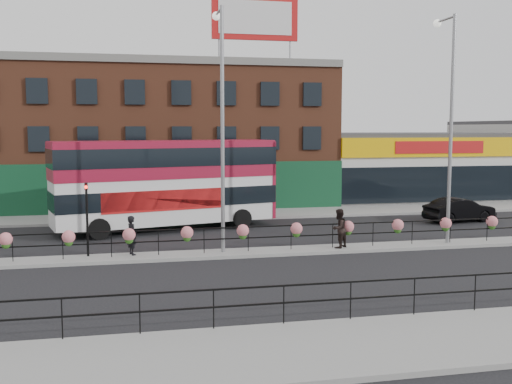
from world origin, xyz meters
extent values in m
plane|color=black|center=(0.00, 0.00, 0.00)|extent=(120.00, 120.00, 0.00)
cube|color=gray|center=(0.00, -12.00, 0.07)|extent=(60.00, 4.00, 0.15)
cube|color=gray|center=(0.00, 12.00, 0.07)|extent=(60.00, 4.00, 0.15)
cube|color=gray|center=(0.00, 0.00, 0.07)|extent=(60.00, 1.60, 0.15)
cube|color=gold|center=(0.00, -9.70, 0.01)|extent=(60.00, 0.10, 0.01)
cube|color=gold|center=(0.00, -9.88, 0.01)|extent=(60.00, 0.10, 0.01)
cube|color=brown|center=(-4.00, 20.00, 5.00)|extent=(25.00, 12.00, 10.00)
cube|color=#3F3F42|center=(-4.00, 20.00, 10.15)|extent=(25.00, 12.00, 0.30)
cube|color=#0F4024|center=(-4.00, 13.92, 1.70)|extent=(25.00, 0.25, 3.40)
cube|color=silver|center=(16.00, 20.00, 2.50)|extent=(15.00, 12.00, 5.00)
cube|color=#3F3F42|center=(16.00, 20.00, 5.15)|extent=(15.00, 12.00, 0.30)
cube|color=#E1AA04|center=(16.00, 13.92, 4.30)|extent=(15.00, 0.25, 1.40)
cube|color=#AF1314|center=(16.00, 13.80, 4.30)|extent=(7.00, 0.10, 0.90)
cube|color=black|center=(16.00, 13.92, 1.60)|extent=(15.00, 0.25, 2.60)
cube|color=#AF1314|center=(2.50, 15.00, 13.20)|extent=(6.00, 0.25, 3.00)
cube|color=silver|center=(2.50, 14.86, 13.20)|extent=(5.10, 0.04, 2.25)
cylinder|color=gray|center=(0.00, 15.00, 11.00)|extent=(0.12, 0.12, 1.40)
cylinder|color=gray|center=(5.00, 15.00, 11.00)|extent=(0.12, 0.12, 1.40)
cube|color=black|center=(0.00, 0.00, 1.25)|extent=(30.00, 0.05, 0.05)
cube|color=black|center=(0.00, 0.00, 0.76)|extent=(30.00, 0.05, 0.05)
cylinder|color=black|center=(-11.00, 0.00, 0.70)|extent=(0.04, 0.04, 1.10)
cylinder|color=black|center=(-9.00, 0.00, 0.70)|extent=(0.04, 0.04, 1.10)
cylinder|color=black|center=(-7.00, 0.00, 0.70)|extent=(0.04, 0.04, 1.10)
cylinder|color=black|center=(-5.00, 0.00, 0.70)|extent=(0.04, 0.04, 1.10)
cylinder|color=black|center=(-3.00, 0.00, 0.70)|extent=(0.04, 0.04, 1.10)
cylinder|color=black|center=(-1.00, 0.00, 0.70)|extent=(0.04, 0.04, 1.10)
cylinder|color=black|center=(1.00, 0.00, 0.70)|extent=(0.04, 0.04, 1.10)
cylinder|color=black|center=(3.00, 0.00, 0.70)|extent=(0.04, 0.04, 1.10)
cylinder|color=black|center=(5.00, 0.00, 0.70)|extent=(0.04, 0.04, 1.10)
cylinder|color=black|center=(7.00, 0.00, 0.70)|extent=(0.04, 0.04, 1.10)
cylinder|color=black|center=(9.00, 0.00, 0.70)|extent=(0.04, 0.04, 1.10)
cylinder|color=black|center=(11.00, 0.00, 0.70)|extent=(0.04, 0.04, 1.10)
sphere|color=#D26F77|center=(-11.25, 0.00, 1.10)|extent=(0.56, 0.56, 0.56)
sphere|color=#2A5C19|center=(-11.25, 0.00, 0.87)|extent=(0.36, 0.36, 0.36)
sphere|color=#D26F77|center=(-8.75, 0.00, 1.10)|extent=(0.56, 0.56, 0.56)
sphere|color=#2A5C19|center=(-8.75, 0.00, 0.87)|extent=(0.36, 0.36, 0.36)
sphere|color=#D26F77|center=(-6.25, 0.00, 1.10)|extent=(0.56, 0.56, 0.56)
sphere|color=#2A5C19|center=(-6.25, 0.00, 0.87)|extent=(0.36, 0.36, 0.36)
sphere|color=#D26F77|center=(-3.75, 0.00, 1.10)|extent=(0.56, 0.56, 0.56)
sphere|color=#2A5C19|center=(-3.75, 0.00, 0.87)|extent=(0.36, 0.36, 0.36)
sphere|color=#D26F77|center=(-1.25, 0.00, 1.10)|extent=(0.56, 0.56, 0.56)
sphere|color=#2A5C19|center=(-1.25, 0.00, 0.87)|extent=(0.36, 0.36, 0.36)
sphere|color=#D26F77|center=(1.25, 0.00, 1.10)|extent=(0.56, 0.56, 0.56)
sphere|color=#2A5C19|center=(1.25, 0.00, 0.87)|extent=(0.36, 0.36, 0.36)
sphere|color=#D26F77|center=(3.75, 0.00, 1.10)|extent=(0.56, 0.56, 0.56)
sphere|color=#2A5C19|center=(3.75, 0.00, 0.87)|extent=(0.36, 0.36, 0.36)
sphere|color=#D26F77|center=(6.25, 0.00, 1.10)|extent=(0.56, 0.56, 0.56)
sphere|color=#2A5C19|center=(6.25, 0.00, 0.87)|extent=(0.36, 0.36, 0.36)
sphere|color=#D26F77|center=(8.75, 0.00, 1.10)|extent=(0.56, 0.56, 0.56)
sphere|color=#2A5C19|center=(8.75, 0.00, 0.87)|extent=(0.36, 0.36, 0.36)
sphere|color=#D26F77|center=(11.25, 0.00, 1.10)|extent=(0.56, 0.56, 0.56)
sphere|color=#2A5C19|center=(11.25, 0.00, 0.87)|extent=(0.36, 0.36, 0.36)
cube|color=black|center=(-2.00, -10.10, 1.25)|extent=(20.00, 0.05, 0.05)
cube|color=black|center=(-2.00, -10.10, 0.76)|extent=(20.00, 0.05, 0.05)
cylinder|color=black|center=(-8.00, -10.10, 0.70)|extent=(0.04, 0.04, 1.10)
cylinder|color=black|center=(-6.00, -10.10, 0.70)|extent=(0.04, 0.04, 1.10)
cylinder|color=black|center=(-4.00, -10.10, 0.70)|extent=(0.04, 0.04, 1.10)
cylinder|color=black|center=(-2.00, -10.10, 0.70)|extent=(0.04, 0.04, 1.10)
cylinder|color=black|center=(0.00, -10.10, 0.70)|extent=(0.04, 0.04, 1.10)
cylinder|color=black|center=(2.00, -10.10, 0.70)|extent=(0.04, 0.04, 1.10)
cylinder|color=black|center=(4.00, -10.10, 0.70)|extent=(0.04, 0.04, 1.10)
cube|color=silver|center=(-4.18, 7.40, 2.67)|extent=(12.54, 5.65, 4.45)
cube|color=maroon|center=(-4.18, 7.40, 3.95)|extent=(12.62, 5.72, 2.00)
cube|color=black|center=(-4.18, 7.40, 1.89)|extent=(12.64, 5.74, 1.00)
cube|color=black|center=(-4.18, 7.40, 4.12)|extent=(12.67, 5.77, 1.00)
cube|color=maroon|center=(-4.18, 7.40, 4.93)|extent=(12.54, 5.65, 0.13)
cube|color=maroon|center=(1.71, 8.86, 2.67)|extent=(0.88, 2.81, 4.45)
cube|color=#AF1314|center=(-4.38, 5.89, 1.84)|extent=(6.49, 1.65, 1.11)
cylinder|color=black|center=(-7.73, 5.08, 0.56)|extent=(1.16, 0.59, 1.11)
cylinder|color=black|center=(-8.41, 7.78, 0.56)|extent=(1.16, 0.59, 1.11)
cylinder|color=black|center=(0.04, 7.01, 0.56)|extent=(1.16, 0.59, 1.11)
cylinder|color=black|center=(-0.63, 9.71, 0.56)|extent=(1.16, 0.59, 1.11)
imported|color=black|center=(13.44, 6.62, 0.73)|extent=(3.06, 4.97, 1.46)
imported|color=black|center=(-6.13, 0.31, 1.01)|extent=(0.91, 0.84, 1.72)
imported|color=black|center=(3.25, -0.13, 1.06)|extent=(1.54, 1.53, 1.82)
cylinder|color=gray|center=(-2.13, 0.10, 5.54)|extent=(0.17, 0.17, 10.78)
cylinder|color=gray|center=(-2.13, 0.91, 10.82)|extent=(0.11, 1.62, 0.11)
sphere|color=silver|center=(-2.13, 1.72, 10.77)|extent=(0.39, 0.39, 0.39)
cylinder|color=gray|center=(8.83, -0.04, 5.56)|extent=(0.17, 0.17, 10.82)
cylinder|color=gray|center=(8.83, 0.77, 10.87)|extent=(0.11, 1.62, 0.11)
sphere|color=silver|center=(8.83, 1.58, 10.81)|extent=(0.39, 0.39, 0.39)
cylinder|color=black|center=(-8.00, 0.40, 1.75)|extent=(0.10, 0.10, 3.20)
imported|color=black|center=(-8.00, 0.40, 3.35)|extent=(0.15, 0.18, 0.90)
sphere|color=#FF190C|center=(-8.00, 0.28, 3.17)|extent=(0.14, 0.14, 0.14)
camera|label=1|loc=(-6.22, -26.04, 5.65)|focal=42.00mm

